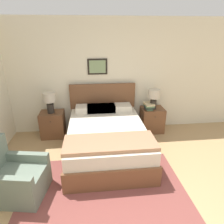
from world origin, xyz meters
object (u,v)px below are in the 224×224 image
nightstand_near_window (53,124)px  nightstand_by_door (152,120)px  armchair (14,179)px  table_lamp_near_window (50,100)px  bed (107,137)px  table_lamp_by_door (154,96)px

nightstand_near_window → nightstand_by_door: (2.36, 0.00, 0.00)m
armchair → table_lamp_near_window: (0.26, 1.78, 0.62)m
armchair → nightstand_by_door: (2.63, 1.80, 0.01)m
nightstand_near_window → table_lamp_near_window: (-0.00, -0.02, 0.60)m
bed → armchair: 1.75m
table_lamp_near_window → nightstand_near_window: bearing=79.6°
table_lamp_near_window → table_lamp_by_door: bearing=0.0°
nightstand_near_window → nightstand_by_door: same height
nightstand_near_window → table_lamp_near_window: 0.60m
bed → nightstand_by_door: size_ratio=3.57×
table_lamp_near_window → table_lamp_by_door: 2.35m
nightstand_by_door → table_lamp_by_door: size_ratio=1.27×
table_lamp_near_window → table_lamp_by_door: size_ratio=1.00×
bed → nightstand_near_window: 1.43m
armchair → nightstand_by_door: 3.19m
bed → nightstand_by_door: (1.18, 0.81, -0.04)m
nightstand_near_window → nightstand_by_door: bearing=0.0°
armchair → nightstand_near_window: armchair is taller
armchair → table_lamp_by_door: (2.62, 1.78, 0.62)m
nightstand_near_window → nightstand_by_door: 2.36m
armchair → nightstand_near_window: (0.27, 1.80, 0.01)m
bed → armchair: (-1.45, -0.99, -0.05)m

